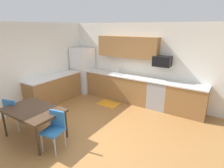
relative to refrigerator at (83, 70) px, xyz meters
name	(u,v)px	position (x,y,z in m)	size (l,w,h in m)	color
ground_plane	(91,131)	(2.18, -2.22, -0.89)	(12.00, 12.00, 0.00)	#9E6B38
wall_back	(137,63)	(2.18, 0.43, 0.46)	(5.80, 0.10, 2.70)	white
wall_left	(23,67)	(-0.47, -2.22, 0.46)	(0.10, 5.80, 2.70)	white
cabinet_run_back	(119,87)	(1.64, 0.08, -0.44)	(2.41, 0.60, 0.90)	olive
cabinet_run_back_right	(187,100)	(4.01, 0.08, -0.44)	(1.14, 0.60, 0.90)	olive
cabinet_run_left	(54,90)	(-0.12, -1.42, -0.44)	(0.60, 2.00, 0.90)	olive
countertop_back	(132,77)	(2.18, 0.08, 0.03)	(4.80, 0.64, 0.04)	silver
countertop_left	(53,77)	(-0.12, -1.42, 0.03)	(0.64, 2.00, 0.04)	silver
upper_cabinets_back	(127,47)	(1.88, 0.21, 1.01)	(2.20, 0.34, 0.70)	olive
refrigerator	(83,70)	(0.00, 0.00, 0.00)	(0.76, 0.70, 1.77)	white
oven_range	(158,95)	(3.14, 0.08, -0.43)	(0.60, 0.60, 0.91)	#999BA0
microwave	(162,61)	(3.14, 0.18, 0.65)	(0.54, 0.36, 0.32)	black
sink_basin	(118,75)	(1.59, 0.08, -0.01)	(0.48, 0.40, 0.14)	#A5A8AD
sink_faucet	(120,70)	(1.59, 0.26, 0.15)	(0.02, 0.02, 0.24)	#B2B5BA
dining_table	(33,111)	(1.23, -3.14, -0.21)	(1.40, 0.90, 0.74)	#422D1E
chair_near_table	(55,127)	(1.96, -3.16, -0.38)	(0.47, 0.47, 0.85)	#2D72B7
chair_far_side	(14,111)	(0.45, -3.19, -0.38)	(0.48, 0.48, 0.85)	#2D72B7
floor_mat	(108,104)	(1.61, -0.57, -0.88)	(0.70, 0.50, 0.01)	orange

